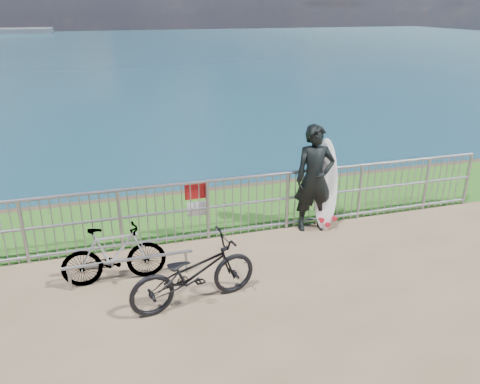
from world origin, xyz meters
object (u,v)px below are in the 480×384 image
object	(u,v)px
surfboard	(326,188)
bicycle_far	(114,255)
bicycle_near	(194,273)
surfer	(314,179)

from	to	relation	value
surfboard	bicycle_far	bearing A→B (deg)	-168.18
bicycle_near	bicycle_far	distance (m)	1.36
surfboard	bicycle_near	bearing A→B (deg)	-149.06
surfer	surfboard	world-z (taller)	surfer
bicycle_near	bicycle_far	bearing A→B (deg)	38.96
surfer	surfboard	size ratio (longest dim) A/B	1.17
surfer	bicycle_far	distance (m)	3.74
surfer	surfboard	xyz separation A→B (m)	(0.23, -0.01, -0.21)
surfboard	bicycle_far	world-z (taller)	surfboard
surfer	surfboard	bearing A→B (deg)	4.76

